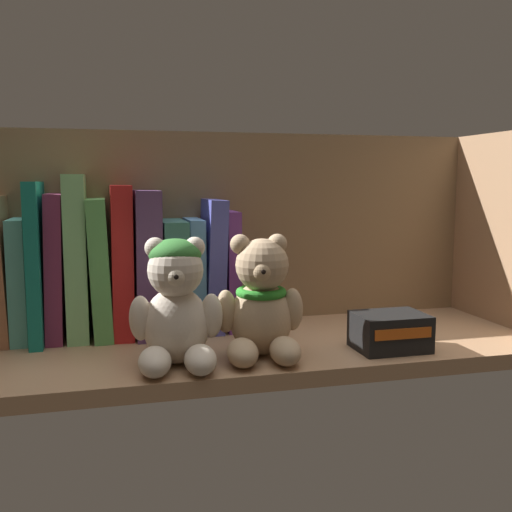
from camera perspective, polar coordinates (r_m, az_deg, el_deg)
The scene contains 17 objects.
shelf_board at distance 79.09cm, azimuth -0.53°, elevation -9.17°, with size 77.55×26.34×2.00cm, color #A87F5B.
shelf_back_panel at distance 89.66cm, azimuth -2.66°, elevation 2.12°, with size 79.95×1.20×30.73cm, color olive.
shelf_side_panel_right at distance 93.97cm, azimuth 23.60°, elevation 1.76°, with size 1.60×28.74×30.73cm, color #A87F5B.
book_2 at distance 85.12cm, azimuth -21.95°, elevation -2.14°, with size 2.19×10.28×16.51cm, color #5DB9AE.
book_3 at distance 84.51cm, azimuth -20.49°, elevation -0.46°, with size 1.73×14.39×21.40cm, color #14786C.
book_4 at distance 84.40cm, azimuth -18.94°, elevation -0.96°, with size 2.18×11.15×19.79cm, color #72284C.
book_5 at distance 84.05cm, azimuth -17.06°, elevation -0.04°, with size 2.81×11.50×22.34cm, color #85CA83.
book_6 at distance 84.18cm, azimuth -14.99°, elevation -1.07°, with size 2.52×12.51×19.08cm, color #56A154.
book_7 at distance 84.07cm, azimuth -12.98°, elevation -0.40°, with size 2.80×12.00×20.90cm, color red.
book_8 at distance 84.27cm, azimuth -10.65°, elevation -0.55°, with size 3.40×13.68×20.21cm, color #543563.
book_9 at distance 84.88cm, azimuth -8.13°, elevation -1.87°, with size 3.33×13.60×16.03cm, color #336962.
book_10 at distance 85.26cm, azimuth -6.09°, elevation -1.77°, with size 2.14×9.74×16.13cm, color #5F98CD.
book_11 at distance 85.47cm, azimuth -4.36°, elevation -0.80°, with size 2.49×10.87×18.86cm, color #4B4FAF.
book_12 at distance 86.05cm, azimuth -2.72°, elevation -1.29°, with size 1.84×10.21×17.20cm, color #6C3288.
teddy_bear_larger at distance 68.55cm, azimuth -7.80°, elevation -4.80°, with size 11.06×11.32×15.03cm.
teddy_bear_smaller at distance 71.36cm, azimuth 0.35°, elevation -4.82°, with size 11.12×11.42×15.08cm.
small_product_box at distance 77.20cm, azimuth 12.94°, elevation -7.20°, with size 8.91×6.99×4.68cm.
Camera 1 is at (-18.22, -73.66, 23.32)cm, focal length 40.99 mm.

